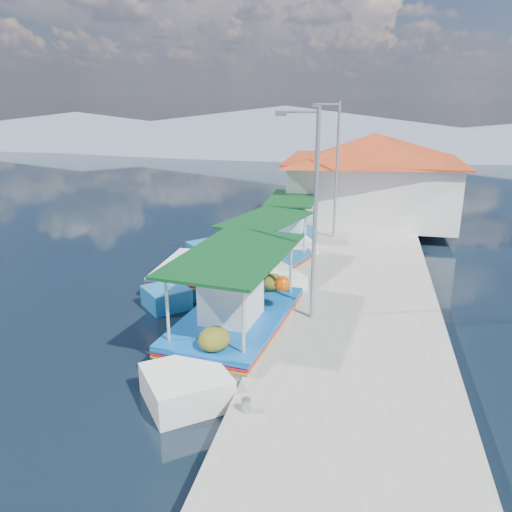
# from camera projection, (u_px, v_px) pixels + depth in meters

# --- Properties ---
(ground) EXTENTS (160.00, 160.00, 0.00)m
(ground) POSITION_uv_depth(u_px,v_px,m) (140.00, 347.00, 14.34)
(ground) COLOR black
(ground) RESTS_ON ground
(quay) EXTENTS (5.00, 44.00, 0.50)m
(quay) POSITION_uv_depth(u_px,v_px,m) (359.00, 281.00, 18.65)
(quay) COLOR #A9A59E
(quay) RESTS_ON ground
(bollards) EXTENTS (0.20, 17.20, 0.30)m
(bollards) POSITION_uv_depth(u_px,v_px,m) (299.00, 274.00, 18.26)
(bollards) COLOR #A5A8AD
(bollards) RESTS_ON quay
(main_caique) EXTENTS (3.28, 8.94, 2.96)m
(main_caique) POSITION_uv_depth(u_px,v_px,m) (237.00, 322.00, 14.63)
(main_caique) COLOR white
(main_caique) RESTS_ON ground
(caique_green_canopy) EXTENTS (3.53, 6.87, 2.69)m
(caique_green_canopy) POSITION_uv_depth(u_px,v_px,m) (265.00, 270.00, 19.41)
(caique_green_canopy) COLOR white
(caique_green_canopy) RESTS_ON ground
(caique_blue_hull) EXTENTS (1.98, 6.53, 1.16)m
(caique_blue_hull) POSITION_uv_depth(u_px,v_px,m) (190.00, 275.00, 19.16)
(caique_blue_hull) COLOR #1B6BA7
(caique_blue_hull) RESTS_ON ground
(caique_far) EXTENTS (2.17, 7.11, 2.49)m
(caique_far) POSITION_uv_depth(u_px,v_px,m) (292.00, 235.00, 23.93)
(caique_far) COLOR white
(caique_far) RESTS_ON ground
(harbor_building) EXTENTS (10.49, 10.49, 4.40)m
(harbor_building) POSITION_uv_depth(u_px,v_px,m) (372.00, 175.00, 26.19)
(harbor_building) COLOR white
(harbor_building) RESTS_ON quay
(lamp_post_near) EXTENTS (1.21, 0.14, 6.00)m
(lamp_post_near) POSITION_uv_depth(u_px,v_px,m) (312.00, 206.00, 14.11)
(lamp_post_near) COLOR #A5A8AD
(lamp_post_near) RESTS_ON quay
(lamp_post_far) EXTENTS (1.21, 0.14, 6.00)m
(lamp_post_far) POSITION_uv_depth(u_px,v_px,m) (335.00, 163.00, 22.48)
(lamp_post_far) COLOR #A5A8AD
(lamp_post_far) RESTS_ON quay
(mountain_ridge) EXTENTS (171.40, 96.00, 5.50)m
(mountain_ridge) POSITION_uv_depth(u_px,v_px,m) (375.00, 132.00, 64.48)
(mountain_ridge) COLOR slate
(mountain_ridge) RESTS_ON ground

